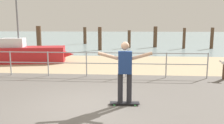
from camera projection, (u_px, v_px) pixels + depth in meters
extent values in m
cube|color=#605B56|center=(81.00, 122.00, 5.34)|extent=(24.00, 10.00, 0.04)
cube|color=tan|center=(110.00, 64.00, 13.22)|extent=(24.00, 6.00, 0.04)
cube|color=#849EA3|center=(123.00, 37.00, 40.78)|extent=(72.00, 50.00, 0.04)
cylinder|color=#9EA0A5|center=(11.00, 63.00, 10.08)|extent=(0.05, 0.05, 1.05)
cylinder|color=#9EA0A5|center=(48.00, 64.00, 9.96)|extent=(0.05, 0.05, 1.05)
cylinder|color=#9EA0A5|center=(86.00, 64.00, 9.84)|extent=(0.05, 0.05, 1.05)
cylinder|color=#9EA0A5|center=(126.00, 65.00, 9.72)|extent=(0.05, 0.05, 1.05)
cylinder|color=#9EA0A5|center=(166.00, 65.00, 9.60)|extent=(0.05, 0.05, 1.05)
cylinder|color=#9EA0A5|center=(208.00, 66.00, 9.48)|extent=(0.05, 0.05, 1.05)
cylinder|color=#9EA0A5|center=(67.00, 52.00, 9.82)|extent=(11.44, 0.04, 0.04)
cylinder|color=#9EA0A5|center=(67.00, 63.00, 9.89)|extent=(11.44, 0.04, 0.04)
cube|color=#B21E23|center=(25.00, 55.00, 13.45)|extent=(4.59, 2.22, 0.90)
cone|color=#B21E23|center=(64.00, 54.00, 13.71)|extent=(1.23, 0.96, 0.77)
cylinder|color=slate|center=(17.00, 10.00, 13.01)|extent=(0.10, 0.10, 4.13)
cube|color=silver|center=(13.00, 43.00, 13.27)|extent=(1.35, 1.11, 0.50)
cube|color=black|center=(125.00, 103.00, 6.43)|extent=(0.81, 0.24, 0.02)
cylinder|color=#3FBF59|center=(135.00, 103.00, 6.51)|extent=(0.06, 0.03, 0.06)
cylinder|color=#3FBF59|center=(135.00, 105.00, 6.35)|extent=(0.06, 0.03, 0.06)
cylinder|color=#3FBF59|center=(114.00, 103.00, 6.53)|extent=(0.06, 0.03, 0.06)
cylinder|color=#3FBF59|center=(114.00, 105.00, 6.37)|extent=(0.06, 0.03, 0.06)
cylinder|color=#26262B|center=(129.00, 88.00, 6.36)|extent=(0.14, 0.14, 0.80)
cylinder|color=#26262B|center=(120.00, 88.00, 6.37)|extent=(0.14, 0.14, 0.80)
cube|color=navy|center=(125.00, 63.00, 6.25)|extent=(0.37, 0.22, 0.60)
sphere|color=tan|center=(125.00, 46.00, 6.18)|extent=(0.22, 0.22, 0.22)
cylinder|color=tan|center=(142.00, 56.00, 6.22)|extent=(0.56, 0.12, 0.23)
cylinder|color=tan|center=(108.00, 56.00, 6.24)|extent=(0.56, 0.12, 0.23)
sphere|color=white|center=(220.00, 61.00, 9.39)|extent=(0.09, 0.09, 0.09)
cone|color=gold|center=(219.00, 61.00, 9.41)|extent=(0.06, 0.04, 0.02)
cylinder|color=#513826|center=(39.00, 39.00, 19.08)|extent=(0.38, 0.38, 2.02)
cylinder|color=#513826|center=(85.00, 36.00, 25.86)|extent=(0.35, 0.35, 1.83)
cylinder|color=#513826|center=(100.00, 39.00, 19.60)|extent=(0.31, 0.31, 1.93)
cylinder|color=#513826|center=(129.00, 39.00, 21.44)|extent=(0.28, 0.28, 1.62)
cylinder|color=#513826|center=(155.00, 37.00, 22.03)|extent=(0.35, 0.35, 1.95)
cylinder|color=#513826|center=(184.00, 38.00, 20.89)|extent=(0.25, 0.25, 1.83)
cylinder|color=#513826|center=(212.00, 38.00, 20.80)|extent=(0.29, 0.29, 1.87)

